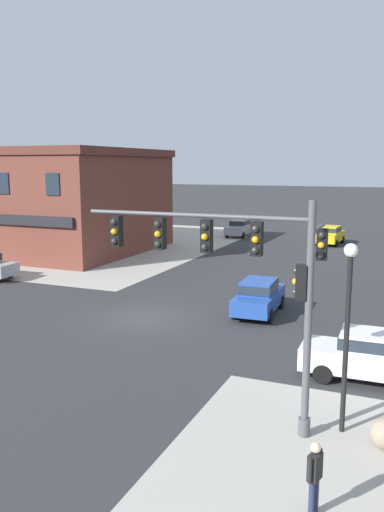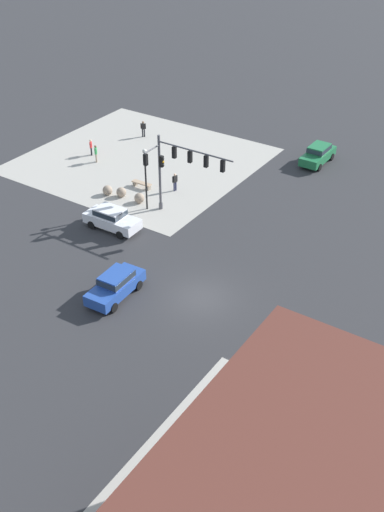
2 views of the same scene
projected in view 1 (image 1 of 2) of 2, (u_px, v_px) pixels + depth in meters
ground_plane at (145, 318)px, 24.97m from camera, size 320.00×320.00×0.00m
sidewalk_far_corner at (59, 240)px, 50.80m from camera, size 32.00×32.00×0.02m
traffic_signal_main at (249, 271)px, 14.17m from camera, size 6.65×2.09×6.29m
pedestrian_near_bench at (315, 474)px, 10.79m from camera, size 0.29×0.53×1.60m
street_lamp_corner_near at (348, 315)px, 13.80m from camera, size 0.36×0.36×5.18m
car_main_northbound_far at (330, 234)px, 47.92m from camera, size 2.16×4.53×1.68m
car_main_southbound_far at (240, 227)px, 53.40m from camera, size 1.95×4.43×1.68m
car_cross_eastbound at (259, 295)px, 25.54m from camera, size 2.05×4.48×1.68m
car_main_mid at (370, 354)px, 17.60m from camera, size 4.44×1.97×1.68m
storefront_block_near_corner at (24, 199)px, 45.64m from camera, size 22.03×14.77×8.42m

